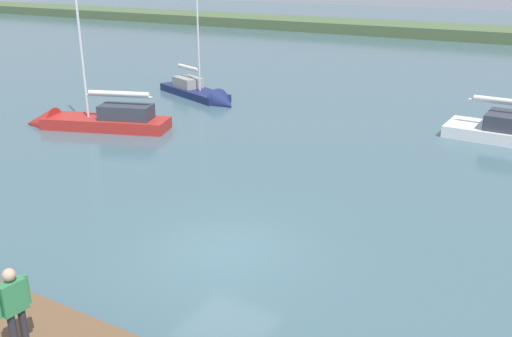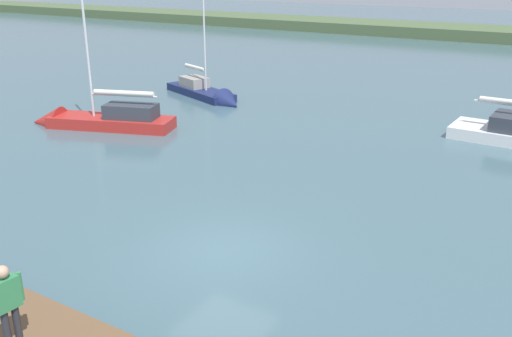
# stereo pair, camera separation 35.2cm
# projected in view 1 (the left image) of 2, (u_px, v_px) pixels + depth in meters

# --- Properties ---
(ground_plane) EXTENTS (200.00, 200.00, 0.00)m
(ground_plane) POSITION_uv_depth(u_px,v_px,m) (226.00, 251.00, 15.51)
(ground_plane) COLOR #42606B
(far_shoreline) EXTENTS (180.00, 8.00, 2.40)m
(far_shoreline) POSITION_uv_depth(u_px,v_px,m) (499.00, 40.00, 59.55)
(far_shoreline) COLOR #4C603D
(far_shoreline) RESTS_ON ground_plane
(sailboat_near_dock) EXTENTS (7.51, 4.07, 9.44)m
(sailboat_near_dock) POSITION_uv_depth(u_px,v_px,m) (92.00, 124.00, 27.24)
(sailboat_near_dock) COLOR #B22823
(sailboat_near_dock) RESTS_ON ground_plane
(sailboat_inner_slip) EXTENTS (6.83, 3.94, 7.95)m
(sailboat_inner_slip) POSITION_uv_depth(u_px,v_px,m) (202.00, 95.00, 33.27)
(sailboat_inner_slip) COLOR navy
(sailboat_inner_slip) RESTS_ON ground_plane
(person_on_dock) EXTENTS (0.27, 0.66, 1.77)m
(person_on_dock) POSITION_uv_depth(u_px,v_px,m) (14.00, 304.00, 10.10)
(person_on_dock) COLOR #28282D
(person_on_dock) RESTS_ON dock_pier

